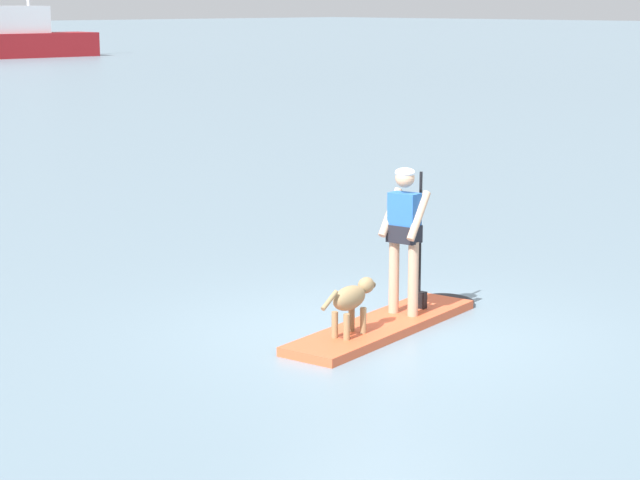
% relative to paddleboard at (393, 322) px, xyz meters
% --- Properties ---
extents(ground_plane, '(400.00, 400.00, 0.00)m').
position_rel_paddleboard_xyz_m(ground_plane, '(-0.22, -0.04, -0.05)').
color(ground_plane, slate).
extents(paddleboard, '(3.30, 1.22, 0.10)m').
position_rel_paddleboard_xyz_m(paddleboard, '(0.00, 0.00, 0.00)').
color(paddleboard, '#E55933').
rests_on(paddleboard, ground_plane).
extents(person_paddler, '(0.64, 0.53, 1.70)m').
position_rel_paddleboard_xyz_m(person_paddler, '(0.23, 0.04, 1.04)').
color(person_paddler, tan).
rests_on(person_paddler, paddleboard).
extents(dog, '(0.99, 0.30, 0.58)m').
position_rel_paddleboard_xyz_m(dog, '(-0.82, -0.14, 0.44)').
color(dog, '#997A51').
rests_on(dog, paddleboard).
extents(moored_boat_outer, '(10.01, 3.48, 10.89)m').
position_rel_paddleboard_xyz_m(moored_boat_outer, '(31.72, 61.91, 1.25)').
color(moored_boat_outer, maroon).
rests_on(moored_boat_outer, ground_plane).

